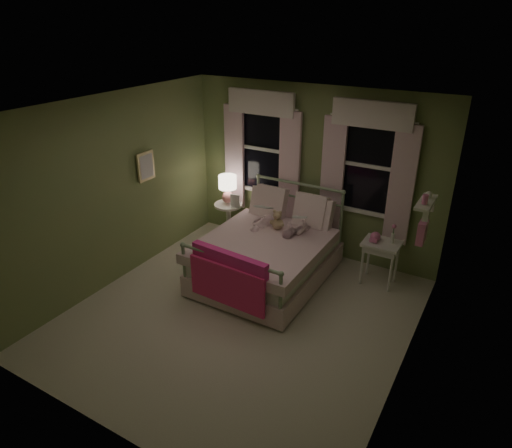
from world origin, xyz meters
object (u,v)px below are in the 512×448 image
Objects in this scene: nightstand_left at (228,217)px; child_right at (300,211)px; teddy_bear at (278,221)px; bed at (268,254)px; nightstand_right at (381,249)px; child_left at (266,201)px; table_lamp at (228,186)px.

child_right is at bearing -12.38° from nightstand_left.
child_right is 0.36m from teddy_bear.
bed is 3.18× the size of nightstand_right.
bed is 0.76m from child_right.
bed is 1.38m from nightstand_left.
child_left is 1.10× the size of child_right.
child_left is 1.29× the size of nightstand_left.
teddy_bear is at bearing 149.75° from child_left.
child_left reaches higher than teddy_bear.
table_lamp is (0.00, 0.00, 0.54)m from nightstand_left.
table_lamp reaches higher than nightstand_left.
nightstand_left is at bearing -1.80° from child_right.
bed is 2.66× the size of child_right.
bed reaches higher than nightstand_left.
nightstand_right is at bearing 24.89° from bed.
table_lamp is 0.72× the size of nightstand_right.
table_lamp is (-0.88, 0.32, -0.03)m from child_left.
teddy_bear is 1.49m from nightstand_right.
nightstand_left is 1.40× the size of table_lamp.
child_left reaches higher than table_lamp.
child_left is 1.31× the size of nightstand_right.
nightstand_left is 1.02× the size of nightstand_right.
nightstand_left is 2.58m from nightstand_right.
child_left reaches higher than child_right.
child_left reaches higher than nightstand_right.
teddy_bear is at bearing -22.23° from table_lamp.
nightstand_right is (1.13, 0.23, -0.40)m from child_right.
teddy_bear is 1.31m from nightstand_left.
teddy_bear is (0.00, 0.26, 0.41)m from bed.
nightstand_right is (1.41, 0.39, -0.24)m from teddy_bear.
bed is 1.49m from table_lamp.
table_lamp is at bearing -1.80° from child_right.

